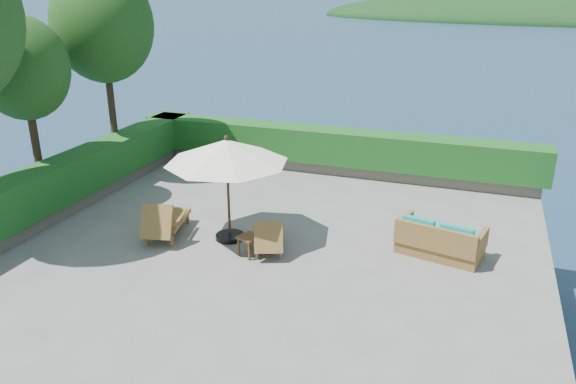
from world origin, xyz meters
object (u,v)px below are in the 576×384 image
(lounge_right, at_px, (269,235))
(side_table, at_px, (249,240))
(patio_umbrella, at_px, (227,152))
(wicker_loveseat, at_px, (439,241))
(lounge_left, at_px, (165,221))

(lounge_right, relative_size, side_table, 2.88)
(side_table, bearing_deg, patio_umbrella, 140.83)
(lounge_right, bearing_deg, wicker_loveseat, -5.97)
(lounge_left, relative_size, side_table, 3.24)
(lounge_left, bearing_deg, patio_umbrella, 2.99)
(patio_umbrella, height_order, side_table, patio_umbrella)
(patio_umbrella, relative_size, wicker_loveseat, 1.65)
(patio_umbrella, xyz_separation_m, side_table, (0.75, -0.61, -1.70))
(patio_umbrella, relative_size, side_table, 5.78)
(patio_umbrella, distance_m, lounge_right, 2.03)
(wicker_loveseat, bearing_deg, patio_umbrella, -158.29)
(lounge_right, relative_size, wicker_loveseat, 0.82)
(patio_umbrella, xyz_separation_m, lounge_left, (-1.44, -0.41, -1.66))
(lounge_left, relative_size, wicker_loveseat, 0.93)
(patio_umbrella, height_order, lounge_right, patio_umbrella)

